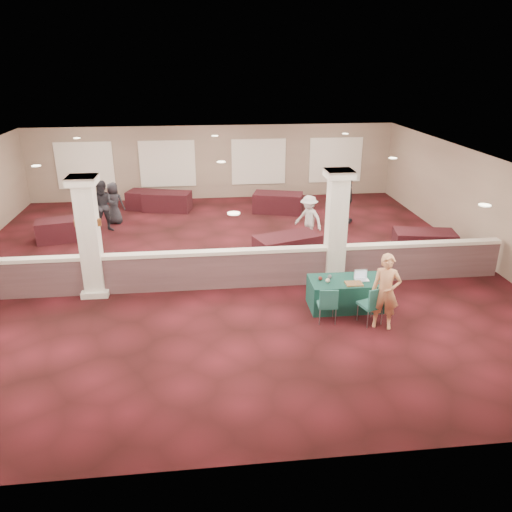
{
  "coord_description": "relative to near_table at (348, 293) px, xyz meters",
  "views": [
    {
      "loc": [
        -0.59,
        -14.0,
        5.92
      ],
      "look_at": [
        0.76,
        -2.0,
        1.09
      ],
      "focal_mm": 35.0,
      "sensor_mm": 36.0,
      "label": 1
    }
  ],
  "objects": [
    {
      "name": "knitting",
      "position": [
        0.05,
        -0.26,
        0.39
      ],
      "size": [
        0.41,
        0.31,
        0.03
      ],
      "primitive_type": "cube",
      "rotation": [
        0.0,
        0.0,
        -0.01
      ],
      "color": "#AA641B",
      "rests_on": "near_table"
    },
    {
      "name": "far_table_back_center",
      "position": [
        -4.98,
        9.22,
        0.01
      ],
      "size": [
        2.06,
        1.34,
        0.77
      ],
      "primitive_type": "cube",
      "rotation": [
        0.0,
        0.0,
        -0.22
      ],
      "color": "black",
      "rests_on": "ground"
    },
    {
      "name": "far_table_front_center",
      "position": [
        -0.99,
        3.3,
        0.03
      ],
      "size": [
        2.2,
        1.6,
        0.8
      ],
      "primitive_type": "cube",
      "rotation": [
        0.0,
        0.0,
        0.34
      ],
      "color": "black",
      "rests_on": "ground"
    },
    {
      "name": "yarn_cream",
      "position": [
        -0.57,
        -0.1,
        0.43
      ],
      "size": [
        0.11,
        0.11,
        0.11
      ],
      "primitive_type": "sphere",
      "color": "beige",
      "rests_on": "near_table"
    },
    {
      "name": "far_table_back_right",
      "position": [
        -0.48,
        8.47,
        0.02
      ],
      "size": [
        2.15,
        1.49,
        0.79
      ],
      "primitive_type": "cube",
      "rotation": [
        0.0,
        0.0,
        -0.29
      ],
      "color": "black",
      "rests_on": "ground"
    },
    {
      "name": "column_left",
      "position": [
        -6.48,
        1.5,
        1.26
      ],
      "size": [
        0.72,
        0.72,
        3.2
      ],
      "color": "silver",
      "rests_on": "ground"
    },
    {
      "name": "far_table_front_left",
      "position": [
        -8.34,
        6.0,
        -0.01
      ],
      "size": [
        1.97,
        1.29,
        0.74
      ],
      "primitive_type": "cube",
      "rotation": [
        0.0,
        0.0,
        0.22
      ],
      "color": "black",
      "rests_on": "ground"
    },
    {
      "name": "laptop_screen",
      "position": [
        0.31,
        0.06,
        0.51
      ],
      "size": [
        0.34,
        0.02,
        0.23
      ],
      "primitive_type": "cube",
      "rotation": [
        0.0,
        0.0,
        -0.01
      ],
      "color": "silver",
      "rests_on": "near_table"
    },
    {
      "name": "partition_wall",
      "position": [
        -2.98,
        1.5,
        0.19
      ],
      "size": [
        15.6,
        0.28,
        1.1
      ],
      "color": "#53383C",
      "rests_on": "ground"
    },
    {
      "name": "attendee_a",
      "position": [
        -7.06,
        6.77,
        0.56
      ],
      "size": [
        0.97,
        0.64,
        1.88
      ],
      "primitive_type": "imported",
      "rotation": [
        0.0,
        0.0,
        0.16
      ],
      "color": "black",
      "rests_on": "ground"
    },
    {
      "name": "near_table",
      "position": [
        0.0,
        0.0,
        0.0
      ],
      "size": [
        1.96,
        1.0,
        0.75
      ],
      "primitive_type": "cube",
      "rotation": [
        0.0,
        0.0,
        -0.01
      ],
      "color": "#0F3829",
      "rests_on": "ground"
    },
    {
      "name": "attendee_b",
      "position": [
        0.02,
        4.89,
        0.44
      ],
      "size": [
        1.06,
        1.08,
        1.62
      ],
      "primitive_type": "imported",
      "rotation": [
        0.0,
        0.0,
        -0.82
      ],
      "color": "silver",
      "rests_on": "ground"
    },
    {
      "name": "ceiling",
      "position": [
        -2.98,
        3.0,
        2.83
      ],
      "size": [
        16.0,
        16.0,
        0.02
      ],
      "primitive_type": "cube",
      "color": "white",
      "rests_on": "wall_back"
    },
    {
      "name": "yarn_grey",
      "position": [
        -0.46,
        0.13,
        0.43
      ],
      "size": [
        0.11,
        0.11,
        0.11
      ],
      "primitive_type": "sphere",
      "color": "#515156",
      "rests_on": "near_table"
    },
    {
      "name": "wall_front",
      "position": [
        -2.98,
        -5.0,
        1.23
      ],
      "size": [
        16.0,
        0.04,
        3.2
      ],
      "primitive_type": "cube",
      "color": "#806959",
      "rests_on": "ground"
    },
    {
      "name": "conf_chair_side",
      "position": [
        -0.72,
        -0.74,
        0.16
      ],
      "size": [
        0.5,
        0.5,
        0.91
      ],
      "rotation": [
        0.0,
        0.0,
        -0.09
      ],
      "color": "#205F55",
      "rests_on": "ground"
    },
    {
      "name": "sconce_right",
      "position": [
        -6.2,
        1.5,
        1.63
      ],
      "size": [
        0.12,
        0.12,
        0.18
      ],
      "color": "brown",
      "rests_on": "column_left"
    },
    {
      "name": "screen_glow",
      "position": [
        0.31,
        0.06,
        0.49
      ],
      "size": [
        0.31,
        0.01,
        0.2
      ],
      "primitive_type": "cube",
      "rotation": [
        0.0,
        0.0,
        -0.01
      ],
      "color": "silver",
      "rests_on": "near_table"
    },
    {
      "name": "far_table_back_left",
      "position": [
        -5.68,
        9.5,
        0.0
      ],
      "size": [
        2.07,
        1.46,
        0.76
      ],
      "primitive_type": "cube",
      "rotation": [
        0.0,
        0.0,
        -0.31
      ],
      "color": "black",
      "rests_on": "ground"
    },
    {
      "name": "sconce_left",
      "position": [
        -6.76,
        1.5,
        1.63
      ],
      "size": [
        0.12,
        0.12,
        0.18
      ],
      "color": "brown",
      "rests_on": "column_left"
    },
    {
      "name": "ground",
      "position": [
        -2.98,
        3.0,
        -0.37
      ],
      "size": [
        16.0,
        16.0,
        0.0
      ],
      "primitive_type": "plane",
      "color": "#421015",
      "rests_on": "ground"
    },
    {
      "name": "laptop_base",
      "position": [
        0.31,
        -0.06,
        0.38
      ],
      "size": [
        0.34,
        0.24,
        0.02
      ],
      "primitive_type": "cube",
      "rotation": [
        0.0,
        0.0,
        -0.01
      ],
      "color": "silver",
      "rests_on": "near_table"
    },
    {
      "name": "wall_right",
      "position": [
        5.02,
        3.0,
        1.23
      ],
      "size": [
        0.04,
        16.0,
        3.2
      ],
      "primitive_type": "cube",
      "color": "#806959",
      "rests_on": "ground"
    },
    {
      "name": "attendee_c",
      "position": [
        1.92,
        6.86,
        0.54
      ],
      "size": [
        0.96,
        1.18,
        1.82
      ],
      "primitive_type": "imported",
      "rotation": [
        0.0,
        0.0,
        1.07
      ],
      "color": "black",
      "rests_on": "ground"
    },
    {
      "name": "attendee_d",
      "position": [
        -6.88,
        7.7,
        0.42
      ],
      "size": [
        0.84,
        0.55,
        1.59
      ],
      "primitive_type": "imported",
      "rotation": [
        0.0,
        0.0,
        2.97
      ],
      "color": "black",
      "rests_on": "ground"
    },
    {
      "name": "yarn_red",
      "position": [
        -0.72,
        0.06,
        0.43
      ],
      "size": [
        0.1,
        0.1,
        0.1
      ],
      "primitive_type": "sphere",
      "color": "maroon",
      "rests_on": "near_table"
    },
    {
      "name": "conf_chair_main",
      "position": [
        0.32,
        -0.94,
        0.2
      ],
      "size": [
        0.62,
        0.62,
        0.98
      ],
      "rotation": [
        0.0,
        0.0,
        0.31
      ],
      "color": "#205F55",
      "rests_on": "ground"
    },
    {
      "name": "scissors",
      "position": [
        0.66,
        -0.3,
        0.38
      ],
      "size": [
        0.12,
        0.03,
        0.01
      ],
      "primitive_type": "cube",
      "rotation": [
        0.0,
        0.0,
        -0.01
      ],
      "color": "#B3131C",
      "rests_on": "near_table"
    },
    {
      "name": "wall_back",
      "position": [
        -2.98,
        11.0,
        1.23
      ],
      "size": [
        16.0,
        0.04,
        3.2
      ],
      "primitive_type": "cube",
      "color": "#806959",
      "rests_on": "ground"
    },
    {
      "name": "column_right",
      "position": [
        0.02,
        1.5,
        1.26
      ],
      "size": [
        0.72,
        0.72,
        3.2
      ],
      "color": "silver",
      "rests_on": "ground"
    },
    {
      "name": "woman",
      "position": [
        0.54,
        -1.07,
        0.53
      ],
      "size": [
        0.77,
        0.64,
        1.82
      ],
      "primitive_type": "imported",
      "rotation": [
        0.0,
        0.0,
        -0.37
      ],
      "color": "tan",
      "rests_on": "ground"
    },
    {
      "name": "far_table_front_right",
      "position": [
        3.46,
        3.3,
        0.01
      ],
      "size": [
        2.03,
        1.28,
        0.77
      ],
      "primitive_type": "cube",
      "rotation": [
        0.0,
        0.0,
        -0.19
      ],
      "color": "black",
      "rests_on": "ground"
    }
  ]
}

